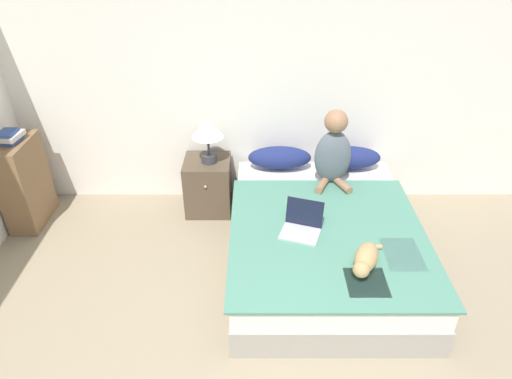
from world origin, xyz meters
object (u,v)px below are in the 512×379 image
(bookshelf, at_px, (24,183))
(person_sitting, at_px, (333,151))
(cat_tabby, at_px, (366,259))
(pillow_far, at_px, (349,158))
(book_stack_top, at_px, (10,137))
(nightstand, at_px, (208,185))
(table_lamp, at_px, (208,132))
(laptop_open, at_px, (302,226))
(pillow_near, at_px, (280,158))
(bed, at_px, (323,241))

(bookshelf, bearing_deg, person_sitting, -0.12)
(cat_tabby, bearing_deg, person_sitting, -152.67)
(pillow_far, distance_m, bookshelf, 3.22)
(person_sitting, bearing_deg, book_stack_top, 179.85)
(nightstand, relative_size, table_lamp, 1.26)
(bookshelf, bearing_deg, table_lamp, 6.10)
(laptop_open, relative_size, nightstand, 0.67)
(table_lamp, bearing_deg, bookshelf, -173.90)
(person_sitting, distance_m, laptop_open, 0.91)
(cat_tabby, bearing_deg, bookshelf, -88.46)
(pillow_near, relative_size, cat_tabby, 1.44)
(nightstand, distance_m, table_lamp, 0.61)
(pillow_near, xyz_separation_m, book_stack_top, (-2.50, -0.28, 0.36))
(table_lamp, bearing_deg, pillow_near, 7.00)
(laptop_open, bearing_deg, bed, 56.40)
(pillow_far, xyz_separation_m, person_sitting, (-0.22, -0.28, 0.22))
(pillow_far, xyz_separation_m, bookshelf, (-3.20, -0.28, -0.13))
(bed, bearing_deg, pillow_far, 68.90)
(cat_tabby, distance_m, book_stack_top, 3.33)
(pillow_near, bearing_deg, table_lamp, -173.00)
(cat_tabby, relative_size, nightstand, 0.77)
(pillow_far, height_order, table_lamp, table_lamp)
(table_lamp, relative_size, bookshelf, 0.51)
(pillow_far, bearing_deg, book_stack_top, -175.06)
(person_sitting, height_order, cat_tabby, person_sitting)
(pillow_far, xyz_separation_m, laptop_open, (-0.57, -1.08, -0.06))
(book_stack_top, bearing_deg, pillow_near, 6.32)
(bed, xyz_separation_m, table_lamp, (-1.05, 0.82, 0.67))
(bookshelf, bearing_deg, laptop_open, -16.91)
(pillow_far, relative_size, person_sitting, 0.87)
(bed, height_order, pillow_far, pillow_far)
(laptop_open, bearing_deg, person_sitting, 84.56)
(laptop_open, distance_m, bookshelf, 2.75)
(nightstand, xyz_separation_m, bookshelf, (-1.77, -0.21, 0.16))
(cat_tabby, bearing_deg, bed, -137.53)
(pillow_far, xyz_separation_m, book_stack_top, (-3.20, -0.28, 0.36))
(table_lamp, bearing_deg, cat_tabby, -48.73)
(pillow_near, distance_m, person_sitting, 0.60)
(book_stack_top, bearing_deg, laptop_open, -16.95)
(pillow_near, height_order, nightstand, pillow_near)
(table_lamp, xyz_separation_m, book_stack_top, (-1.80, -0.19, 0.04))
(bed, bearing_deg, table_lamp, 142.06)
(cat_tabby, height_order, bookshelf, bookshelf)
(pillow_far, bearing_deg, table_lamp, -176.49)
(bookshelf, distance_m, book_stack_top, 0.49)
(person_sitting, relative_size, book_stack_top, 2.90)
(bookshelf, height_order, book_stack_top, book_stack_top)
(laptop_open, bearing_deg, pillow_near, 115.35)
(nightstand, bearing_deg, pillow_far, 2.73)
(pillow_near, relative_size, book_stack_top, 2.51)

